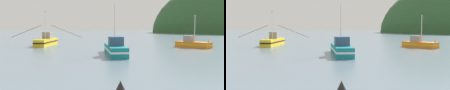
% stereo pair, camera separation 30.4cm
% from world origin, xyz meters
% --- Properties ---
extents(fishing_boat_teal, '(5.60, 10.95, 7.16)m').
position_xyz_m(fishing_boat_teal, '(5.65, 28.07, 0.84)').
color(fishing_boat_teal, '#147F84').
rests_on(fishing_boat_teal, ground).
extents(fishing_boat_orange, '(6.65, 5.68, 6.12)m').
position_xyz_m(fishing_boat_orange, '(17.34, 43.13, 0.73)').
color(fishing_boat_orange, orange).
rests_on(fishing_boat_orange, ground).
extents(fishing_boat_yellow, '(14.69, 11.92, 7.21)m').
position_xyz_m(fishing_boat_yellow, '(-12.31, 42.46, 0.92)').
color(fishing_boat_yellow, gold).
rests_on(fishing_boat_yellow, ground).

